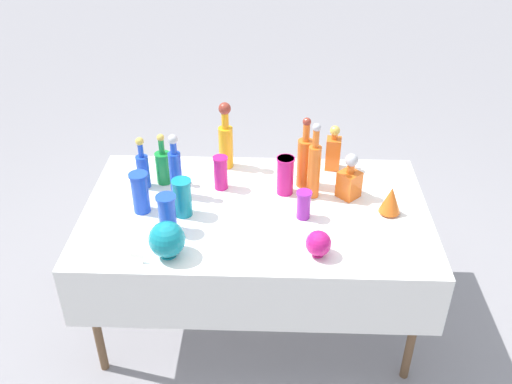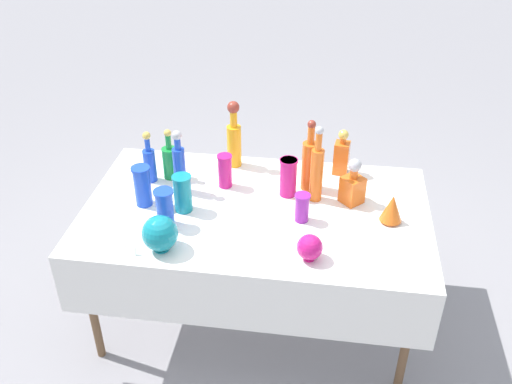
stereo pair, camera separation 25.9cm
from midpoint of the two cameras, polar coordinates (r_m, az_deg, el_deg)
ground_plane at (r=3.44m, az=-2.20°, el=-12.12°), size 40.00×40.00×0.00m
display_table at (r=2.95m, az=-2.54°, el=-3.06°), size 1.78×1.05×0.76m
tall_bottle_0 at (r=3.24m, az=-5.35°, el=5.17°), size 0.08×0.08×0.40m
tall_bottle_1 at (r=3.06m, az=2.50°, el=3.17°), size 0.08×0.08×0.41m
tall_bottle_2 at (r=3.15m, az=-13.58°, el=2.31°), size 0.07×0.07×0.30m
tall_bottle_3 at (r=3.17m, az=-11.58°, el=2.57°), size 0.08×0.08×0.30m
tall_bottle_4 at (r=3.02m, az=-10.51°, el=2.14°), size 0.07×0.07×0.36m
tall_bottle_5 at (r=2.96m, az=3.35°, el=2.41°), size 0.07×0.07×0.43m
square_decanter_0 at (r=3.25m, az=5.49°, el=4.11°), size 0.09×0.09×0.27m
square_decanter_1 at (r=3.01m, az=6.92°, el=1.18°), size 0.14×0.14×0.26m
slender_vase_0 at (r=2.89m, az=-9.93°, el=-0.54°), size 0.10×0.10×0.20m
slender_vase_1 at (r=3.07m, az=-5.97°, el=1.96°), size 0.08×0.08×0.19m
slender_vase_2 at (r=2.79m, az=-11.53°, el=-2.11°), size 0.10×0.10×0.20m
slender_vase_3 at (r=2.95m, az=-13.99°, el=-0.04°), size 0.10×0.10×0.22m
slender_vase_4 at (r=2.84m, az=2.20°, el=-1.26°), size 0.08×0.08×0.15m
slender_vase_5 at (r=3.01m, az=0.49°, el=1.69°), size 0.10×0.10×0.21m
fluted_vase_0 at (r=2.92m, az=10.89°, el=-0.87°), size 0.11×0.11×0.15m
round_bowl_0 at (r=2.64m, az=-11.69°, el=-4.76°), size 0.17×0.17×0.18m
round_bowl_1 at (r=2.61m, az=3.44°, el=-5.25°), size 0.12×0.12×0.13m
price_tag_left at (r=2.68m, az=-14.56°, el=-6.54°), size 0.06×0.03×0.04m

